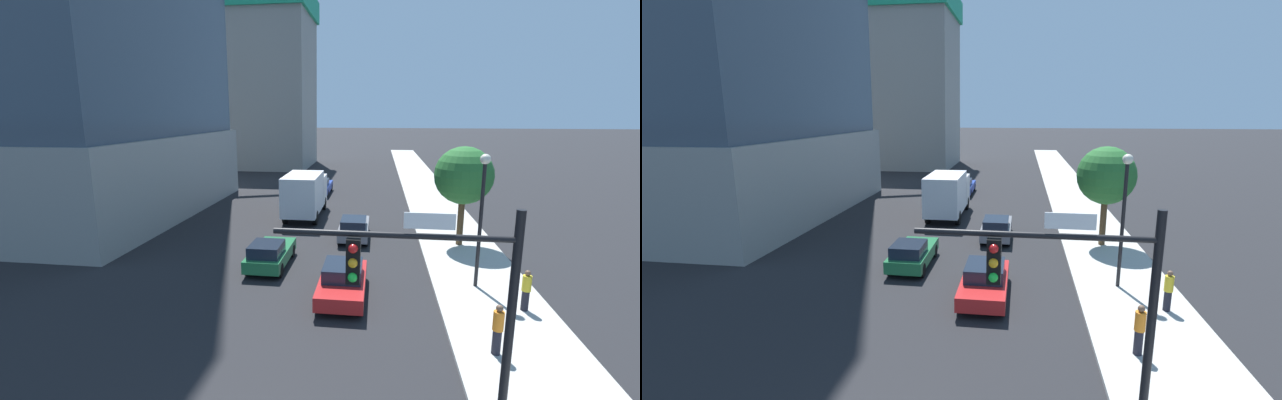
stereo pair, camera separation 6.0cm
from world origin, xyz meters
The scene contains 12 objects.
sidewalk centered at (8.02, 20.00, 0.07)m, with size 4.40×120.00×0.15m, color #B2AFA8.
construction_building centered at (-12.63, 53.48, 13.10)m, with size 17.73×17.00×33.56m.
traffic_light_pole centered at (4.53, 2.84, 3.96)m, with size 5.43×0.48×5.62m.
street_lamp centered at (7.69, 12.15, 4.00)m, with size 0.44×0.44×5.90m.
street_tree centered at (8.07, 18.26, 4.21)m, with size 3.30×3.30×5.73m.
car_red centered at (1.87, 10.55, 0.73)m, with size 1.91×4.47×1.47m.
car_blue centered at (-2.07, 32.99, 0.76)m, with size 1.73×4.74×1.53m.
car_green centered at (-2.07, 13.53, 0.72)m, with size 1.80×4.23×1.47m.
car_gray centered at (1.87, 18.94, 0.74)m, with size 1.78×4.28×1.45m.
box_truck centered at (-2.07, 23.98, 1.87)m, with size 2.44×6.81×3.35m.
pedestrian_orange_shirt centered at (7.14, 6.66, 1.01)m, with size 0.34×0.34×1.69m.
pedestrian_yellow_shirt centered at (9.07, 9.98, 0.99)m, with size 0.34×0.34×1.65m.
Camera 1 is at (3.20, -6.16, 7.79)m, focal length 23.52 mm.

